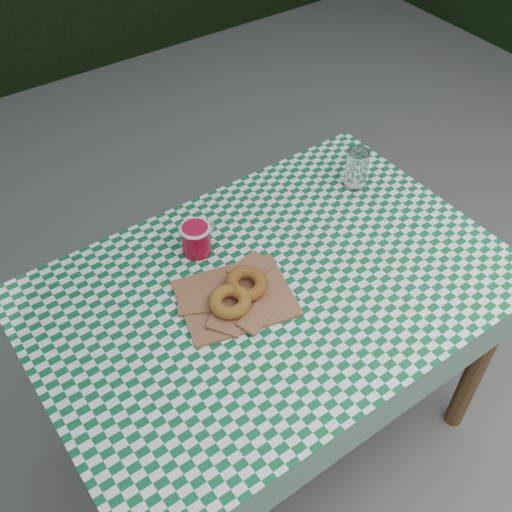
{
  "coord_description": "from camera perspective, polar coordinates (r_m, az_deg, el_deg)",
  "views": [
    {
      "loc": [
        -0.7,
        -0.68,
        1.94
      ],
      "look_at": [
        -0.06,
        0.24,
        0.79
      ],
      "focal_mm": 42.31,
      "sensor_mm": 36.0,
      "label": 1
    }
  ],
  "objects": [
    {
      "name": "ground",
      "position": [
        2.17,
        5.28,
        -17.94
      ],
      "size": [
        60.0,
        60.0,
        0.0
      ],
      "primitive_type": "plane",
      "color": "#5A5A54",
      "rests_on": "ground"
    },
    {
      "name": "tablecloth",
      "position": [
        1.58,
        1.65,
        -2.9
      ],
      "size": [
        1.26,
        0.86,
        0.01
      ],
      "primitive_type": "cube",
      "rotation": [
        0.0,
        0.0,
        0.02
      ],
      "color": "#0D582F",
      "rests_on": "table"
    },
    {
      "name": "bagel_front",
      "position": [
        1.5,
        -2.48,
        -4.32
      ],
      "size": [
        0.11,
        0.11,
        0.03
      ],
      "primitive_type": "torus",
      "rotation": [
        0.0,
        0.0,
        0.02
      ],
      "color": "olive",
      "rests_on": "paper_bag"
    },
    {
      "name": "coffee_mug",
      "position": [
        1.64,
        -5.7,
        1.58
      ],
      "size": [
        0.21,
        0.21,
        0.09
      ],
      "primitive_type": null,
      "rotation": [
        0.0,
        0.0,
        0.38
      ],
      "color": "maroon",
      "rests_on": "tablecloth"
    },
    {
      "name": "paper_bag",
      "position": [
        1.54,
        -1.94,
        -3.93
      ],
      "size": [
        0.33,
        0.28,
        0.02
      ],
      "primitive_type": "cube",
      "rotation": [
        0.0,
        0.0,
        -0.23
      ],
      "color": "#966041",
      "rests_on": "tablecloth"
    },
    {
      "name": "table",
      "position": [
        1.88,
        1.41,
        -10.54
      ],
      "size": [
        1.24,
        0.84,
        0.75
      ],
      "primitive_type": "cube",
      "rotation": [
        0.0,
        0.0,
        0.02
      ],
      "color": "brown",
      "rests_on": "ground"
    },
    {
      "name": "drinking_glass",
      "position": [
        1.86,
        9.47,
        8.13
      ],
      "size": [
        0.09,
        0.09,
        0.12
      ],
      "primitive_type": "cylinder",
      "rotation": [
        0.0,
        0.0,
        0.36
      ],
      "color": "white",
      "rests_on": "tablecloth"
    },
    {
      "name": "bagel_back",
      "position": [
        1.54,
        -0.89,
        -2.61
      ],
      "size": [
        0.12,
        0.12,
        0.03
      ],
      "primitive_type": "torus",
      "rotation": [
        0.0,
        0.0,
        0.13
      ],
      "color": "brown",
      "rests_on": "paper_bag"
    }
  ]
}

